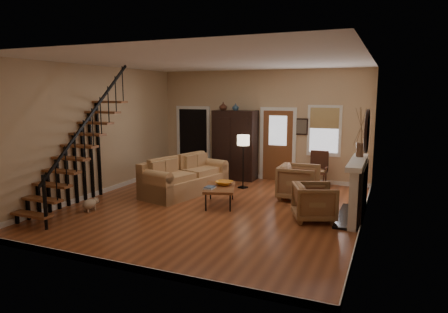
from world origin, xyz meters
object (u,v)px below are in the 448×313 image
at_px(floor_lamp, 243,162).
at_px(side_chair, 318,170).
at_px(coffee_table, 220,196).
at_px(armchair_left, 314,202).
at_px(armoire, 235,145).
at_px(armchair_right, 299,182).
at_px(sofa, 185,177).

relative_size(floor_lamp, side_chair, 1.45).
height_order(coffee_table, floor_lamp, floor_lamp).
distance_m(coffee_table, armchair_left, 2.28).
height_order(armchair_left, floor_lamp, floor_lamp).
relative_size(coffee_table, side_chair, 1.15).
height_order(armoire, armchair_left, armoire).
xyz_separation_m(coffee_table, armchair_right, (1.60, 1.23, 0.21)).
bearing_deg(side_chair, armchair_left, -81.36).
bearing_deg(coffee_table, floor_lamp, 92.72).
bearing_deg(armoire, armchair_right, -34.85).
height_order(coffee_table, side_chair, side_chair).
relative_size(armoire, sofa, 0.87).
bearing_deg(floor_lamp, sofa, -135.49).
distance_m(armoire, armchair_left, 4.38).
bearing_deg(sofa, armchair_right, 25.94).
xyz_separation_m(armchair_left, armchair_right, (-0.66, 1.50, 0.05)).
distance_m(floor_lamp, side_chair, 2.09).
relative_size(armchair_left, armchair_right, 0.89).
relative_size(sofa, coffee_table, 2.06).
bearing_deg(armchair_right, floor_lamp, 70.35).
height_order(armchair_right, side_chair, side_chair).
bearing_deg(side_chair, armoire, 175.52).
relative_size(sofa, floor_lamp, 1.63).
height_order(armchair_right, floor_lamp, floor_lamp).
relative_size(armchair_left, side_chair, 0.83).
bearing_deg(sofa, coffee_table, -12.47).
bearing_deg(floor_lamp, armchair_left, -41.58).
bearing_deg(side_chair, floor_lamp, -156.10).
xyz_separation_m(coffee_table, floor_lamp, (-0.09, 1.81, 0.52)).
bearing_deg(coffee_table, armchair_right, 37.62).
bearing_deg(floor_lamp, armchair_right, -19.05).
distance_m(coffee_table, armchair_right, 2.03).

